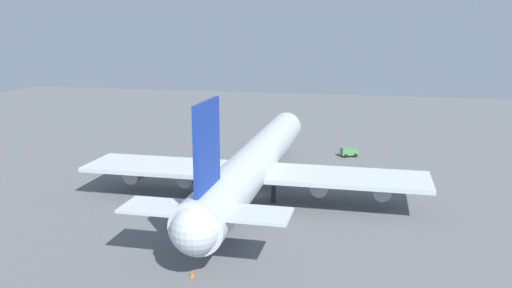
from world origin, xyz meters
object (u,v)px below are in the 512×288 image
at_px(safety_cone_nose, 269,151).
at_px(maintenance_van, 349,152).
at_px(cargo_airplane, 256,162).
at_px(safety_cone_tail, 192,274).

bearing_deg(safety_cone_nose, maintenance_van, -90.54).
relative_size(cargo_airplane, safety_cone_tail, 92.64).
distance_m(cargo_airplane, safety_cone_nose, 31.92).
relative_size(maintenance_van, safety_cone_nose, 5.67).
bearing_deg(cargo_airplane, safety_cone_tail, 178.76).
distance_m(maintenance_van, safety_cone_nose, 18.03).
xyz_separation_m(maintenance_van, safety_cone_tail, (-61.74, 14.79, -0.67)).
xyz_separation_m(cargo_airplane, maintenance_van, (31.03, -14.13, -4.82)).
bearing_deg(maintenance_van, cargo_airplane, 155.52).
bearing_deg(cargo_airplane, safety_cone_nose, 7.11).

